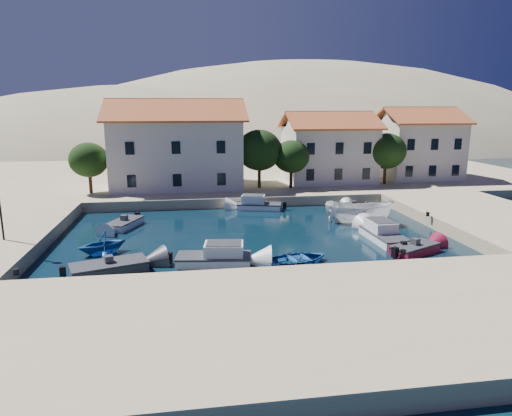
{
  "coord_description": "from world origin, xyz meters",
  "views": [
    {
      "loc": [
        -4.94,
        -24.22,
        9.9
      ],
      "look_at": [
        0.39,
        10.82,
        2.0
      ],
      "focal_mm": 32.0,
      "sensor_mm": 36.0,
      "label": 1
    }
  ],
  "objects_px": {
    "building_left": "(177,143)",
    "cabin_cruiser_south": "(214,257)",
    "building_mid": "(329,146)",
    "rowboat_south": "(298,263)",
    "boat_east": "(358,223)",
    "building_right": "(418,142)",
    "cabin_cruiser_east": "(384,235)"
  },
  "relations": [
    {
      "from": "building_mid",
      "to": "building_right",
      "type": "distance_m",
      "value": 12.04
    },
    {
      "from": "building_left",
      "to": "boat_east",
      "type": "height_order",
      "value": "building_left"
    },
    {
      "from": "building_mid",
      "to": "cabin_cruiser_east",
      "type": "bearing_deg",
      "value": -96.23
    },
    {
      "from": "cabin_cruiser_south",
      "to": "rowboat_south",
      "type": "relative_size",
      "value": 1.19
    },
    {
      "from": "building_right",
      "to": "building_mid",
      "type": "bearing_deg",
      "value": -175.24
    },
    {
      "from": "building_left",
      "to": "building_mid",
      "type": "bearing_deg",
      "value": 3.18
    },
    {
      "from": "cabin_cruiser_east",
      "to": "boat_east",
      "type": "xyz_separation_m",
      "value": [
        -0.01,
        5.25,
        -0.48
      ]
    },
    {
      "from": "building_left",
      "to": "cabin_cruiser_east",
      "type": "distance_m",
      "value": 26.71
    },
    {
      "from": "building_mid",
      "to": "building_right",
      "type": "bearing_deg",
      "value": 4.76
    },
    {
      "from": "building_mid",
      "to": "cabin_cruiser_south",
      "type": "distance_m",
      "value": 30.05
    },
    {
      "from": "building_mid",
      "to": "cabin_cruiser_south",
      "type": "xyz_separation_m",
      "value": [
        -15.44,
        -25.34,
        -4.75
      ]
    },
    {
      "from": "building_mid",
      "to": "cabin_cruiser_south",
      "type": "height_order",
      "value": "building_mid"
    },
    {
      "from": "rowboat_south",
      "to": "cabin_cruiser_south",
      "type": "bearing_deg",
      "value": 68.7
    },
    {
      "from": "building_mid",
      "to": "building_right",
      "type": "relative_size",
      "value": 1.11
    },
    {
      "from": "building_mid",
      "to": "rowboat_south",
      "type": "bearing_deg",
      "value": -111.16
    },
    {
      "from": "building_right",
      "to": "cabin_cruiser_south",
      "type": "xyz_separation_m",
      "value": [
        -27.44,
        -26.34,
        -5.0
      ]
    },
    {
      "from": "cabin_cruiser_south",
      "to": "rowboat_south",
      "type": "distance_m",
      "value": 5.44
    },
    {
      "from": "cabin_cruiser_east",
      "to": "building_left",
      "type": "bearing_deg",
      "value": 34.97
    },
    {
      "from": "building_left",
      "to": "cabin_cruiser_south",
      "type": "bearing_deg",
      "value": -84.0
    },
    {
      "from": "boat_east",
      "to": "cabin_cruiser_south",
      "type": "bearing_deg",
      "value": 140.21
    },
    {
      "from": "building_mid",
      "to": "boat_east",
      "type": "height_order",
      "value": "building_mid"
    },
    {
      "from": "cabin_cruiser_east",
      "to": "building_mid",
      "type": "bearing_deg",
      "value": -7.89
    },
    {
      "from": "building_mid",
      "to": "cabin_cruiser_east",
      "type": "relative_size",
      "value": 2.06
    },
    {
      "from": "rowboat_south",
      "to": "boat_east",
      "type": "relative_size",
      "value": 0.72
    },
    {
      "from": "building_mid",
      "to": "building_right",
      "type": "height_order",
      "value": "building_right"
    },
    {
      "from": "cabin_cruiser_south",
      "to": "boat_east",
      "type": "bearing_deg",
      "value": 41.03
    },
    {
      "from": "building_right",
      "to": "boat_east",
      "type": "xyz_separation_m",
      "value": [
        -14.41,
        -17.73,
        -5.47
      ]
    },
    {
      "from": "building_left",
      "to": "building_mid",
      "type": "relative_size",
      "value": 1.4
    },
    {
      "from": "building_right",
      "to": "boat_east",
      "type": "distance_m",
      "value": 23.49
    },
    {
      "from": "cabin_cruiser_south",
      "to": "building_right",
      "type": "bearing_deg",
      "value": 51.4
    },
    {
      "from": "rowboat_south",
      "to": "boat_east",
      "type": "distance_m",
      "value": 12.0
    },
    {
      "from": "cabin_cruiser_east",
      "to": "boat_east",
      "type": "bearing_deg",
      "value": -1.58
    }
  ]
}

